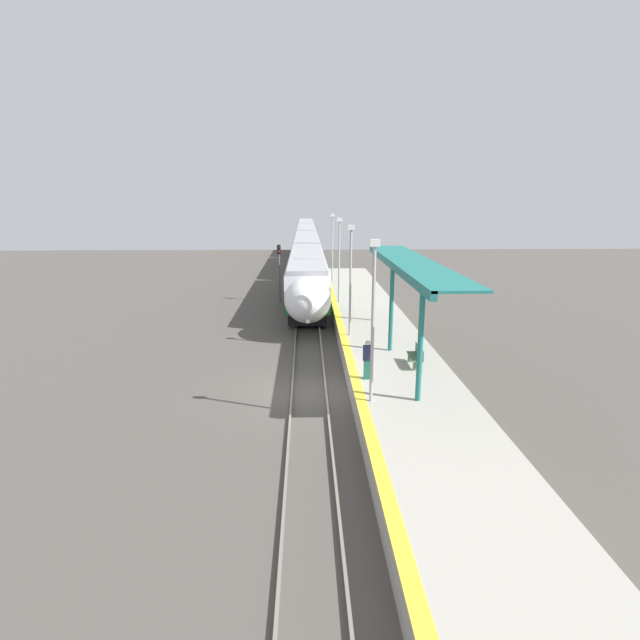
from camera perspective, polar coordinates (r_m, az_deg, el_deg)
ground_plane at (r=21.49m, az=-1.28°, el=-8.32°), size 120.00×120.00×0.00m
rail_left at (r=21.47m, az=-3.22°, el=-8.14°), size 0.08×90.00×0.15m
rail_right at (r=21.48m, az=0.66°, el=-8.11°), size 0.08×90.00×0.15m
train at (r=66.76m, az=-1.58°, el=8.74°), size 2.86×79.55×3.81m
platform_right at (r=21.70m, az=9.21°, el=-7.01°), size 4.46×64.00×0.90m
platform_bench at (r=22.29m, az=10.98°, el=-4.04°), size 0.44×1.51×0.89m
person_waiting at (r=20.35m, az=5.45°, el=-4.47°), size 0.36×0.22×1.63m
railway_signal at (r=39.38m, az=-4.69°, el=5.99°), size 0.28×0.28×4.53m
lamppost_near at (r=17.49m, az=6.08°, el=0.88°), size 0.36×0.20×5.84m
lamppost_mid at (r=26.22m, az=3.51°, el=5.26°), size 0.36×0.20×5.84m
lamppost_far at (r=35.05m, az=2.21°, el=7.44°), size 0.36×0.20×5.84m
lamppost_farthest at (r=43.93m, az=1.43°, el=8.74°), size 0.36×0.20×5.84m
station_canopy at (r=23.74m, az=9.66°, el=5.93°), size 2.02×15.31×4.35m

